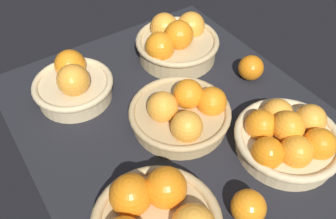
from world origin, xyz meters
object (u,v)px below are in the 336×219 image
Objects in this scene: basket_far_right at (73,84)px; basket_near_right at (176,42)px; basket_center at (182,112)px; basket_near_left at (288,138)px; loose_orange_back_gap at (248,207)px; loose_orange_front_gap at (251,68)px.

basket_near_right is (-0.44, -31.99, 0.68)cm from basket_far_right.
basket_center is 24.87cm from basket_near_left.
basket_near_left is at bearing -179.19° from basket_near_right.
basket_near_left is 1.00× the size of basket_near_right.
basket_near_right is 3.46× the size of loose_orange_back_gap.
loose_orange_front_gap and loose_orange_back_gap have the same top height.
basket_near_right is 53.76cm from loose_orange_back_gap.
basket_far_right is at bearing 36.82° from basket_near_left.
loose_orange_front_gap is at bearing -25.04° from basket_near_left.
basket_far_right is 54.39cm from basket_near_left.
basket_far_right is 53.00cm from loose_orange_back_gap.
basket_near_left reaches higher than basket_center.
loose_orange_front_gap is at bearing -114.67° from basket_far_right.
basket_far_right is 0.86× the size of basket_near_left.
loose_orange_front_gap is (23.52, -10.99, -0.91)cm from basket_near_left.
loose_orange_front_gap is (-20.01, -43.58, -0.95)cm from basket_far_right.
basket_near_left is at bearing -67.82° from loose_orange_back_gap.
basket_center is at bearing -142.87° from basket_far_right.
basket_near_left is at bearing -143.18° from basket_far_right.
loose_orange_front_gap is at bearing -149.36° from basket_near_right.
basket_center is 3.57× the size of loose_orange_front_gap.
basket_near_right reaches higher than loose_orange_back_gap.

